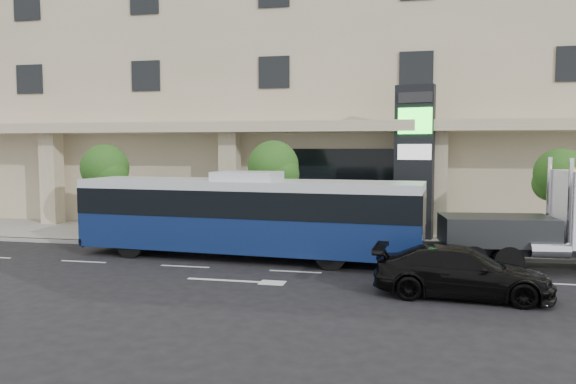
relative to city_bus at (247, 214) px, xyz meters
name	(u,v)px	position (x,y,z in m)	size (l,w,h in m)	color
ground	(303,263)	(2.24, -0.39, -1.68)	(120.00, 120.00, 0.00)	black
sidewalk	(324,239)	(2.24, 4.61, -1.61)	(120.00, 6.00, 0.15)	gray
curb	(313,251)	(2.24, 1.61, -1.61)	(120.00, 0.30, 0.15)	gray
convention_center	(349,54)	(2.24, 15.03, 8.29)	(60.00, 17.60, 20.00)	tan
tree_left	(105,171)	(-7.73, 3.20, 1.43)	(2.27, 2.20, 4.22)	#422B19
tree_mid	(274,170)	(0.27, 3.20, 1.57)	(2.28, 2.20, 4.38)	#422B19
tree_right	(561,178)	(11.77, 3.20, 1.35)	(2.10, 2.00, 4.04)	#422B19
city_bus	(247,214)	(0.00, 0.00, 0.00)	(13.23, 3.70, 3.31)	black
tow_truck	(565,224)	(11.20, 0.21, -0.09)	(8.57, 2.85, 3.88)	#2D3033
black_sedan	(462,272)	(7.46, -4.04, -0.97)	(2.00, 4.92, 1.43)	black
signage_pylon	(414,161)	(6.20, 5.35, 1.93)	(1.79, 0.96, 6.83)	black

